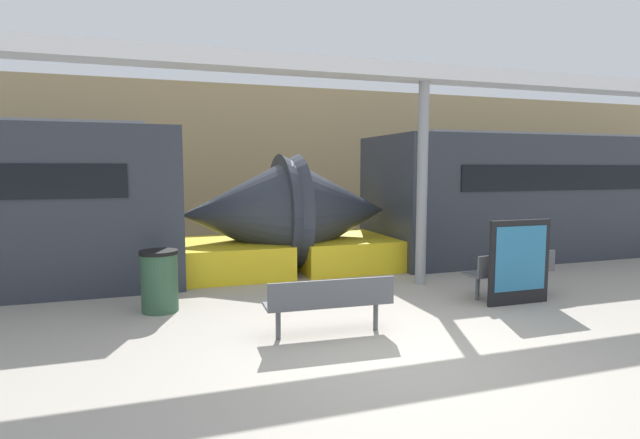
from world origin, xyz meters
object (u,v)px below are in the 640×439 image
(bench_near, at_px, (330,300))
(trash_bin, at_px, (159,281))
(train_left, at_px, (597,196))
(bench_far, at_px, (512,269))
(support_column_near, at_px, (422,184))
(poster_board, at_px, (519,262))

(bench_near, distance_m, trash_bin, 2.99)
(train_left, xyz_separation_m, bench_far, (-5.88, -3.67, -1.01))
(bench_near, bearing_deg, train_left, 28.05)
(trash_bin, distance_m, support_column_near, 5.23)
(train_left, height_order, bench_near, train_left)
(trash_bin, bearing_deg, bench_far, -10.00)
(bench_far, bearing_deg, poster_board, -121.42)
(bench_near, relative_size, support_column_near, 0.45)
(train_left, relative_size, bench_near, 10.25)
(bench_near, height_order, bench_far, same)
(train_left, xyz_separation_m, support_column_near, (-6.90, -2.20, 0.48))
(bench_far, bearing_deg, train_left, 27.16)
(train_left, xyz_separation_m, bench_near, (-9.69, -4.62, -1.01))
(poster_board, distance_m, support_column_near, 2.41)
(bench_near, distance_m, poster_board, 3.64)
(train_left, height_order, support_column_near, support_column_near)
(train_left, height_order, trash_bin, train_left)
(support_column_near, bearing_deg, bench_far, -55.09)
(bench_near, distance_m, support_column_near, 3.98)
(train_left, distance_m, bench_near, 10.78)
(trash_bin, height_order, poster_board, poster_board)
(train_left, distance_m, trash_bin, 12.22)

